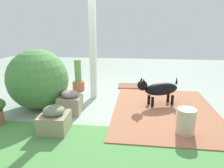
% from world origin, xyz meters
% --- Properties ---
extents(ground_plane, '(12.00, 12.00, 0.00)m').
position_xyz_m(ground_plane, '(0.00, 0.00, 0.00)').
color(ground_plane, '#97A697').
extents(brick_path, '(1.80, 2.40, 0.02)m').
position_xyz_m(brick_path, '(-0.97, 0.26, 0.01)').
color(brick_path, '#A26546').
rests_on(brick_path, ground).
extents(porch_pillar, '(0.12, 0.12, 2.11)m').
position_xyz_m(porch_pillar, '(0.44, -0.29, 1.05)').
color(porch_pillar, white).
rests_on(porch_pillar, ground).
extents(stone_planter_mid, '(0.40, 0.36, 0.41)m').
position_xyz_m(stone_planter_mid, '(0.68, 0.55, 0.19)').
color(stone_planter_mid, gray).
rests_on(stone_planter_mid, ground).
extents(stone_planter_far, '(0.42, 0.44, 0.39)m').
position_xyz_m(stone_planter_far, '(0.69, 1.22, 0.17)').
color(stone_planter_far, gray).
rests_on(stone_planter_far, ground).
extents(round_shrub, '(1.09, 1.09, 1.09)m').
position_xyz_m(round_shrub, '(1.31, 0.40, 0.54)').
color(round_shrub, '#4A8641').
rests_on(round_shrub, ground).
extents(terracotta_pot_tall, '(0.28, 0.28, 0.73)m').
position_xyz_m(terracotta_pot_tall, '(0.91, -0.73, 0.26)').
color(terracotta_pot_tall, '#AA5834').
rests_on(terracotta_pot_tall, ground).
extents(terracotta_pot_spiky, '(0.25, 0.25, 0.64)m').
position_xyz_m(terracotta_pot_spiky, '(1.55, -0.99, 0.30)').
color(terracotta_pot_spiky, '#BB6A46').
rests_on(terracotta_pot_spiky, ground).
extents(dog, '(0.81, 0.48, 0.57)m').
position_xyz_m(dog, '(-0.87, 0.01, 0.33)').
color(dog, black).
rests_on(dog, ground).
extents(ceramic_urn, '(0.26, 0.26, 0.38)m').
position_xyz_m(ceramic_urn, '(-1.15, 1.08, 0.19)').
color(ceramic_urn, beige).
rests_on(ceramic_urn, ground).
extents(doormat, '(0.72, 0.50, 0.03)m').
position_xyz_m(doormat, '(-0.35, -1.22, 0.01)').
color(doormat, brown).
rests_on(doormat, ground).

